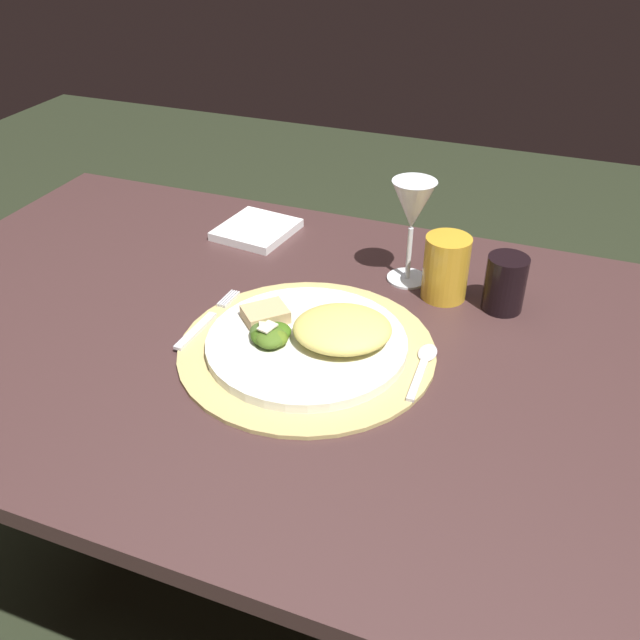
{
  "coord_description": "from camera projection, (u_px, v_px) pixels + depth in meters",
  "views": [
    {
      "loc": [
        0.28,
        -0.74,
        1.3
      ],
      "look_at": [
        -0.01,
        0.02,
        0.76
      ],
      "focal_mm": 38.91,
      "sensor_mm": 36.0,
      "label": 1
    }
  ],
  "objects": [
    {
      "name": "dining_table",
      "position": [
        322.0,
        410.0,
        1.04
      ],
      "size": [
        1.4,
        0.8,
        0.74
      ],
      "color": "#3F2827",
      "rests_on": "ground"
    },
    {
      "name": "dinner_plate",
      "position": [
        307.0,
        343.0,
        0.94
      ],
      "size": [
        0.27,
        0.27,
        0.01
      ],
      "primitive_type": "cylinder",
      "color": "silver",
      "rests_on": "placemat"
    },
    {
      "name": "amber_tumbler",
      "position": [
        446.0,
        268.0,
        1.04
      ],
      "size": [
        0.07,
        0.07,
        0.1
      ],
      "primitive_type": "cylinder",
      "color": "gold",
      "rests_on": "dining_table"
    },
    {
      "name": "fork",
      "position": [
        205.0,
        321.0,
        0.99
      ],
      "size": [
        0.02,
        0.16,
        0.0
      ],
      "color": "silver",
      "rests_on": "placemat"
    },
    {
      "name": "placemat",
      "position": [
        307.0,
        349.0,
        0.95
      ],
      "size": [
        0.35,
        0.35,
        0.01
      ],
      "primitive_type": "cylinder",
      "color": "tan",
      "rests_on": "dining_table"
    },
    {
      "name": "wine_glass",
      "position": [
        413.0,
        209.0,
        1.04
      ],
      "size": [
        0.07,
        0.07,
        0.17
      ],
      "color": "silver",
      "rests_on": "dining_table"
    },
    {
      "name": "spoon",
      "position": [
        424.0,
        362.0,
        0.92
      ],
      "size": [
        0.03,
        0.13,
        0.01
      ],
      "color": "silver",
      "rests_on": "placemat"
    },
    {
      "name": "salad_greens",
      "position": [
        270.0,
        335.0,
        0.93
      ],
      "size": [
        0.07,
        0.07,
        0.03
      ],
      "color": "#4E691A",
      "rests_on": "dinner_plate"
    },
    {
      "name": "bread_piece",
      "position": [
        265.0,
        314.0,
        0.97
      ],
      "size": [
        0.08,
        0.08,
        0.02
      ],
      "primitive_type": "cube",
      "rotation": [
        0.0,
        0.0,
        0.8
      ],
      "color": "tan",
      "rests_on": "dinner_plate"
    },
    {
      "name": "dark_tumbler",
      "position": [
        505.0,
        283.0,
        1.02
      ],
      "size": [
        0.06,
        0.06,
        0.09
      ],
      "primitive_type": "cylinder",
      "color": "black",
      "rests_on": "dining_table"
    },
    {
      "name": "napkin",
      "position": [
        257.0,
        230.0,
        1.24
      ],
      "size": [
        0.14,
        0.14,
        0.02
      ],
      "primitive_type": "cube",
      "rotation": [
        0.0,
        0.0,
        -0.12
      ],
      "color": "white",
      "rests_on": "dining_table"
    },
    {
      "name": "pasta_serving",
      "position": [
        342.0,
        329.0,
        0.93
      ],
      "size": [
        0.17,
        0.16,
        0.04
      ],
      "primitive_type": "ellipsoid",
      "rotation": [
        0.0,
        0.0,
        3.49
      ],
      "color": "#D7C561",
      "rests_on": "dinner_plate"
    }
  ]
}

